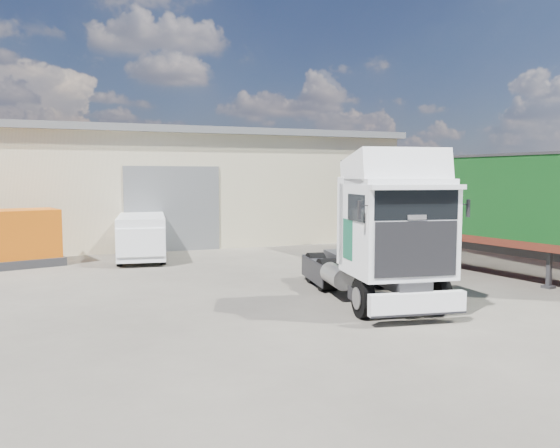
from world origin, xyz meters
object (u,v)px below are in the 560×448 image
object	(u,v)px
box_trailer	(466,200)
orange_skip	(12,242)
tractor_unit	(384,241)
panel_van	(142,237)

from	to	relation	value
box_trailer	orange_skip	distance (m)	16.03
orange_skip	box_trailer	bearing A→B (deg)	-36.02
tractor_unit	panel_van	bearing A→B (deg)	124.76
box_trailer	orange_skip	size ratio (longest dim) A/B	3.28
tractor_unit	orange_skip	world-z (taller)	tractor_unit
tractor_unit	box_trailer	size ratio (longest dim) A/B	0.50
panel_van	orange_skip	size ratio (longest dim) A/B	1.20
panel_van	box_trailer	bearing A→B (deg)	-20.71
tractor_unit	box_trailer	world-z (taller)	box_trailer
box_trailer	panel_van	size ratio (longest dim) A/B	2.74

